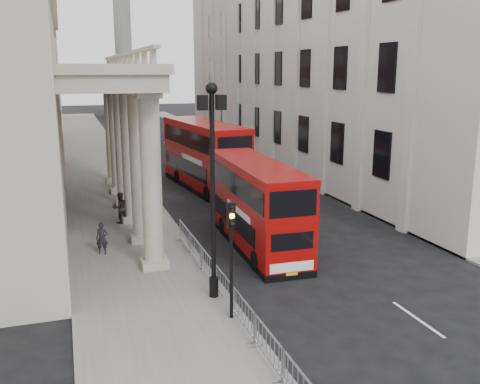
{
  "coord_description": "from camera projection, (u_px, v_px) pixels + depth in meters",
  "views": [
    {
      "loc": [
        -5.77,
        -15.05,
        8.87
      ],
      "look_at": [
        2.36,
        9.69,
        2.92
      ],
      "focal_mm": 40.0,
      "sensor_mm": 36.0,
      "label": 1
    }
  ],
  "objects": [
    {
      "name": "ground",
      "position": [
        264.0,
        345.0,
        17.67
      ],
      "size": [
        260.0,
        260.0,
        0.0
      ],
      "primitive_type": "plane",
      "color": "black",
      "rests_on": "ground"
    },
    {
      "name": "traffic_light",
      "position": [
        231.0,
        239.0,
        18.67
      ],
      "size": [
        0.28,
        0.33,
        4.3
      ],
      "color": "black",
      "rests_on": "sidewalk_west"
    },
    {
      "name": "east_building",
      "position": [
        305.0,
        30.0,
        49.39
      ],
      "size": [
        8.0,
        55.0,
        25.0
      ],
      "primitive_type": "cube",
      "color": "#BCB9B0",
      "rests_on": "ground"
    },
    {
      "name": "pedestrian_b",
      "position": [
        120.0,
        208.0,
        31.14
      ],
      "size": [
        1.04,
        0.9,
        1.83
      ],
      "primitive_type": "imported",
      "rotation": [
        0.0,
        0.0,
        3.4
      ],
      "color": "black",
      "rests_on": "sidewalk_west"
    },
    {
      "name": "lamp_post_mid",
      "position": [
        148.0,
        132.0,
        34.92
      ],
      "size": [
        1.05,
        0.44,
        8.32
      ],
      "color": "black",
      "rests_on": "sidewalk_west"
    },
    {
      "name": "brick_building",
      "position": [
        12.0,
        49.0,
        56.48
      ],
      "size": [
        9.0,
        32.0,
        22.0
      ],
      "primitive_type": "cube",
      "color": "maroon",
      "rests_on": "ground"
    },
    {
      "name": "pedestrian_a",
      "position": [
        102.0,
        238.0,
        25.88
      ],
      "size": [
        0.64,
        0.49,
        1.58
      ],
      "primitive_type": "imported",
      "rotation": [
        0.0,
        0.0,
        -0.22
      ],
      "color": "black",
      "rests_on": "sidewalk_west"
    },
    {
      "name": "lamp_post_north",
      "position": [
        122.0,
        114.0,
        49.74
      ],
      "size": [
        1.05,
        0.44,
        8.32
      ],
      "color": "black",
      "rests_on": "sidewalk_west"
    },
    {
      "name": "west_building_far",
      "position": [
        29.0,
        63.0,
        86.34
      ],
      "size": [
        9.0,
        30.0,
        20.0
      ],
      "primitive_type": "cube",
      "color": "#9F9986",
      "rests_on": "ground"
    },
    {
      "name": "bus_far",
      "position": [
        204.0,
        154.0,
        40.45
      ],
      "size": [
        4.03,
        11.98,
        5.07
      ],
      "rotation": [
        0.0,
        0.0,
        0.1
      ],
      "color": "#9B0807",
      "rests_on": "ground"
    },
    {
      "name": "sidewalk_east",
      "position": [
        286.0,
        167.0,
        49.55
      ],
      "size": [
        3.0,
        140.0,
        0.12
      ],
      "primitive_type": "cube",
      "color": "slate",
      "rests_on": "ground"
    },
    {
      "name": "sidewalk_west",
      "position": [
        103.0,
        178.0,
        44.53
      ],
      "size": [
        6.0,
        140.0,
        0.12
      ],
      "primitive_type": "cube",
      "color": "slate",
      "rests_on": "ground"
    },
    {
      "name": "lamp_post_south",
      "position": [
        213.0,
        178.0,
        20.1
      ],
      "size": [
        1.05,
        0.44,
        8.32
      ],
      "color": "black",
      "rests_on": "sidewalk_west"
    },
    {
      "name": "crowd_barriers",
      "position": [
        233.0,
        300.0,
        19.48
      ],
      "size": [
        0.5,
        18.75,
        1.1
      ],
      "color": "gray",
      "rests_on": "sidewalk_west"
    },
    {
      "name": "kerb",
      "position": [
        139.0,
        176.0,
        45.43
      ],
      "size": [
        0.2,
        140.0,
        0.14
      ],
      "primitive_type": "cube",
      "color": "slate",
      "rests_on": "ground"
    },
    {
      "name": "pedestrian_c",
      "position": [
        127.0,
        207.0,
        31.98
      ],
      "size": [
        0.82,
        0.6,
        1.53
      ],
      "primitive_type": "imported",
      "rotation": [
        0.0,
        0.0,
        6.12
      ],
      "color": "black",
      "rests_on": "sidewalk_west"
    },
    {
      "name": "monument_column",
      "position": [
        123.0,
        32.0,
        101.14
      ],
      "size": [
        8.0,
        8.0,
        54.2
      ],
      "color": "#60605E",
      "rests_on": "ground"
    },
    {
      "name": "bus_near",
      "position": [
        256.0,
        202.0,
        27.24
      ],
      "size": [
        2.74,
        10.17,
        4.36
      ],
      "rotation": [
        0.0,
        0.0,
        -0.03
      ],
      "color": "#930806",
      "rests_on": "ground"
    }
  ]
}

